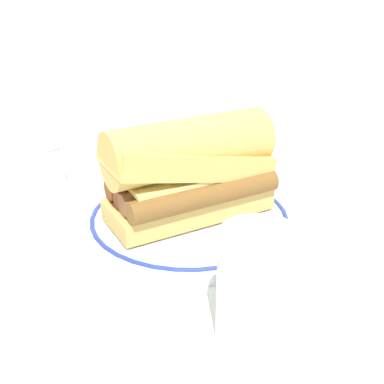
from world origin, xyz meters
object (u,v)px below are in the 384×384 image
(drinking_glass, at_px, (257,294))
(salt_shaker, at_px, (53,162))
(plate, at_px, (192,219))
(sausage_sandwich, at_px, (192,169))

(drinking_glass, relative_size, salt_shaker, 1.36)
(plate, relative_size, sausage_sandwich, 1.23)
(sausage_sandwich, relative_size, salt_shaker, 2.82)
(plate, bearing_deg, sausage_sandwich, 104.04)
(plate, bearing_deg, drinking_glass, -79.47)
(plate, height_order, sausage_sandwich, sausage_sandwich)
(salt_shaker, bearing_deg, drinking_glass, -55.86)
(sausage_sandwich, distance_m, drinking_glass, 0.21)
(salt_shaker, bearing_deg, sausage_sandwich, -34.50)
(drinking_glass, distance_m, salt_shaker, 0.41)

